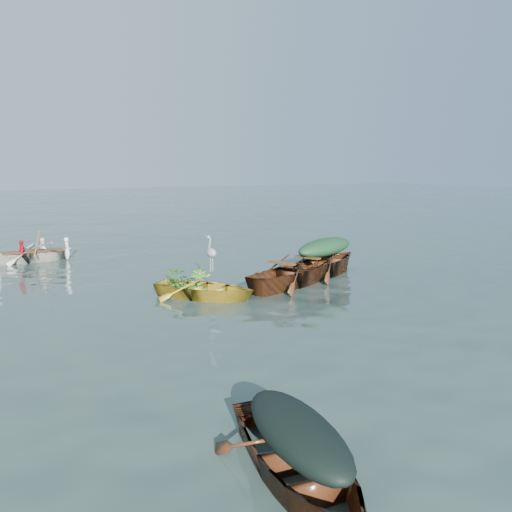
{
  "coord_description": "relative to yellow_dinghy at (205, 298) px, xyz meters",
  "views": [
    {
      "loc": [
        -6.96,
        -9.41,
        3.18
      ],
      "look_at": [
        0.44,
        3.71,
        0.5
      ],
      "focal_mm": 35.0,
      "sensor_mm": 36.0,
      "label": 1
    }
  ],
  "objects": [
    {
      "name": "dinghy_weeds",
      "position": [
        -0.34,
        0.43,
        0.74
      ],
      "size": [
        1.12,
        1.14,
        0.6
      ],
      "primitive_type": "imported",
      "rotation": [
        0.0,
        0.0,
        0.71
      ],
      "color": "#2C631A",
      "rests_on": "yellow_dinghy"
    },
    {
      "name": "ground",
      "position": [
        2.21,
        -1.6,
        0.0
      ],
      "size": [
        140.0,
        140.0,
        0.0
      ],
      "primitive_type": "plane",
      "color": "#324640",
      "rests_on": "ground"
    },
    {
      "name": "dark_tarp_cover",
      "position": [
        -2.11,
        -7.18,
        0.61
      ],
      "size": [
        0.9,
        1.91,
        0.4
      ],
      "primitive_type": "ellipsoid",
      "rotation": [
        0.0,
        0.0,
        -0.12
      ],
      "color": "black",
      "rests_on": "dark_covered_boat"
    },
    {
      "name": "heron",
      "position": [
        0.38,
        0.4,
        0.9
      ],
      "size": [
        0.47,
        0.49,
        0.92
      ],
      "primitive_type": null,
      "rotation": [
        0.0,
        0.0,
        0.71
      ],
      "color": "#919499",
      "rests_on": "yellow_dinghy"
    },
    {
      "name": "green_tarp_boat",
      "position": [
        4.23,
        0.73,
        0.0
      ],
      "size": [
        5.07,
        3.29,
        1.17
      ],
      "primitive_type": "imported",
      "rotation": [
        0.0,
        0.0,
        1.97
      ],
      "color": "#553213",
      "rests_on": "ground"
    },
    {
      "name": "open_wooden_boat",
      "position": [
        2.72,
        0.09,
        0.0
      ],
      "size": [
        4.93,
        2.94,
        1.12
      ],
      "primitive_type": "imported",
      "rotation": [
        0.0,
        0.0,
        1.91
      ],
      "color": "#562815",
      "rests_on": "ground"
    },
    {
      "name": "thwart_benches",
      "position": [
        2.72,
        0.09,
        0.58
      ],
      "size": [
        2.52,
        1.61,
        0.04
      ],
      "primitive_type": null,
      "rotation": [
        0.0,
        0.0,
        1.91
      ],
      "color": "#4D2C11",
      "rests_on": "open_wooden_boat"
    },
    {
      "name": "yellow_dinghy",
      "position": [
        0.0,
        0.0,
        0.0
      ],
      "size": [
        3.16,
        3.35,
        0.87
      ],
      "primitive_type": "imported",
      "rotation": [
        0.0,
        0.0,
        0.71
      ],
      "color": "gold",
      "rests_on": "ground"
    },
    {
      "name": "oars",
      "position": [
        -3.15,
        7.34,
        0.42
      ],
      "size": [
        0.62,
        2.6,
        0.06
      ],
      "primitive_type": null,
      "rotation": [
        0.0,
        0.0,
        1.56
      ],
      "color": "#A2693D",
      "rests_on": "rowed_boat"
    },
    {
      "name": "dark_covered_boat",
      "position": [
        -2.11,
        -7.18,
        0.0
      ],
      "size": [
        1.63,
        3.48,
        0.82
      ],
      "primitive_type": "imported",
      "rotation": [
        0.0,
        0.0,
        -0.12
      ],
      "color": "#43240F",
      "rests_on": "ground"
    },
    {
      "name": "rowed_boat",
      "position": [
        -3.15,
        7.34,
        0.0
      ],
      "size": [
        3.5,
        1.07,
        0.79
      ],
      "primitive_type": "imported",
      "rotation": [
        0.0,
        0.0,
        1.56
      ],
      "color": "silver",
      "rests_on": "ground"
    },
    {
      "name": "rowers",
      "position": [
        -3.15,
        7.34,
        0.77
      ],
      "size": [
        2.45,
        0.96,
        0.76
      ],
      "primitive_type": "imported",
      "rotation": [
        0.0,
        0.0,
        1.56
      ],
      "color": "white",
      "rests_on": "rowed_boat"
    },
    {
      "name": "green_tarp_cover",
      "position": [
        4.23,
        0.73,
        0.84
      ],
      "size": [
        2.79,
        1.81,
        0.52
      ],
      "primitive_type": "ellipsoid",
      "rotation": [
        0.0,
        0.0,
        1.97
      ],
      "color": "#193D23",
      "rests_on": "green_tarp_boat"
    }
  ]
}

